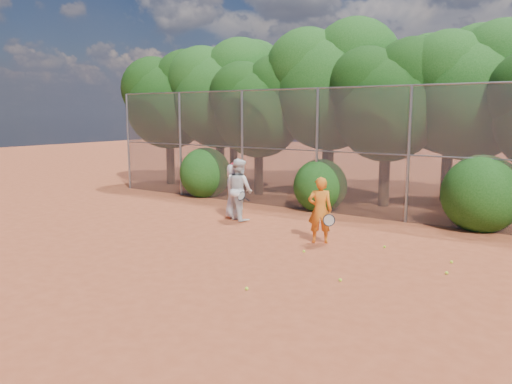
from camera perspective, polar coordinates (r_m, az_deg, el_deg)
The scene contains 23 objects.
ground at distance 11.19m, azimuth -3.04°, elevation -7.69°, with size 80.00×80.00×0.00m, color #A14324.
fence_back at distance 15.99m, azimuth 9.77°, elevation 4.72°, with size 20.05×0.09×4.03m.
tree_0 at distance 23.01m, azimuth -9.77°, elevation 10.67°, with size 4.38×3.81×6.00m.
tree_1 at distance 21.74m, azimuth -4.00°, elevation 11.49°, with size 4.64×4.03×6.35m.
tree_2 at distance 19.69m, azimuth 0.50°, elevation 10.09°, with size 3.99×3.47×5.47m.
tree_3 at distance 19.34m, azimuth 8.56°, elevation 12.42°, with size 4.89×4.26×6.70m.
tree_4 at distance 17.78m, azimuth 14.99°, elevation 10.46°, with size 4.19×3.64×5.73m.
tree_5 at distance 17.90m, azimuth 23.63°, elevation 10.94°, with size 4.51×3.92×6.17m.
tree_9 at distance 24.18m, azimuth -2.45°, elevation 11.67°, with size 4.83×4.20×6.62m.
tree_10 at distance 21.76m, azimuth 8.76°, elevation 12.63°, with size 5.15×4.48×7.06m.
tree_11 at distance 19.68m, azimuth 21.65°, elevation 11.16°, with size 4.64×4.03×6.35m.
bush_0 at distance 19.52m, azimuth -5.82°, elevation 2.45°, with size 2.00×2.00×2.00m, color #154411.
bush_1 at distance 16.77m, azimuth 7.36°, elevation 1.00°, with size 1.80×1.80×1.80m, color #154411.
bush_2 at distance 15.16m, azimuth 24.44°, elevation 0.18°, with size 2.20×2.20×2.20m, color #154411.
player_yellow at distance 12.50m, azimuth 7.33°, elevation -2.06°, with size 0.86×0.64×1.66m.
player_teen at distance 15.30m, azimuth -2.53°, elevation 0.14°, with size 0.98×0.96×1.73m.
player_white at distance 15.06m, azimuth -1.92°, elevation 0.30°, with size 1.10×0.99×1.87m.
ball_0 at distance 9.88m, azimuth 9.61°, elevation -9.89°, with size 0.07×0.07×0.07m, color #C4EA2A.
ball_1 at distance 11.66m, azimuth 21.44°, elevation -7.45°, with size 0.07×0.07×0.07m, color #C4EA2A.
ball_2 at distance 9.30m, azimuth -1.07°, elevation -10.98°, with size 0.07×0.07×0.07m, color #C4EA2A.
ball_3 at distance 10.86m, azimuth 20.96°, elevation -8.63°, with size 0.07×0.07×0.07m, color #C4EA2A.
ball_4 at distance 11.73m, azimuth 5.49°, elevation -6.76°, with size 0.07×0.07×0.07m, color #C4EA2A.
ball_5 at distance 12.45m, azimuth 14.49°, elevation -6.09°, with size 0.07×0.07×0.07m, color #C4EA2A.
Camera 1 is at (6.53, -8.50, 3.22)m, focal length 35.00 mm.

